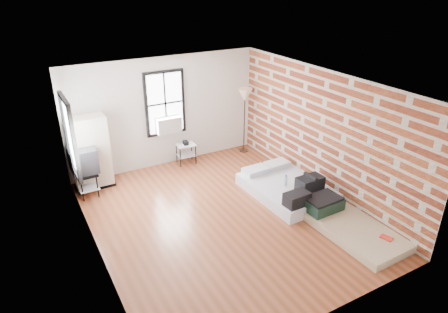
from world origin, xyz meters
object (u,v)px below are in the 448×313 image
mattress_bare (345,223)px  floor_lamp (245,98)px  mattress_main (288,187)px  wardrobe (90,153)px  side_table (186,148)px  tv_stand (83,161)px

mattress_bare → floor_lamp: (0.23, 4.18, 1.42)m
mattress_main → mattress_bare: 1.64m
wardrobe → side_table: bearing=1.3°
tv_stand → floor_lamp: bearing=2.5°
side_table → mattress_main: bearing=-62.9°
wardrobe → side_table: (2.41, 0.07, -0.44)m
floor_lamp → tv_stand: size_ratio=1.61×
wardrobe → mattress_main: bearing=-34.6°
side_table → tv_stand: (-2.62, -0.32, 0.38)m
mattress_bare → tv_stand: 5.74m
mattress_main → floor_lamp: floor_lamp is taller
floor_lamp → mattress_bare: bearing=-93.1°
mattress_main → tv_stand: size_ratio=1.86×
side_table → tv_stand: bearing=-173.0°
mattress_bare → wardrobe: wardrobe is taller
mattress_bare → tv_stand: bearing=135.2°
mattress_main → wardrobe: (-3.75, 2.55, 0.68)m
mattress_main → side_table: 2.95m
mattress_main → side_table: size_ratio=3.29×
wardrobe → tv_stand: (-0.21, -0.25, -0.05)m
mattress_main → floor_lamp: (0.40, 2.55, 1.38)m
wardrobe → floor_lamp: (4.15, 0.00, 0.70)m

